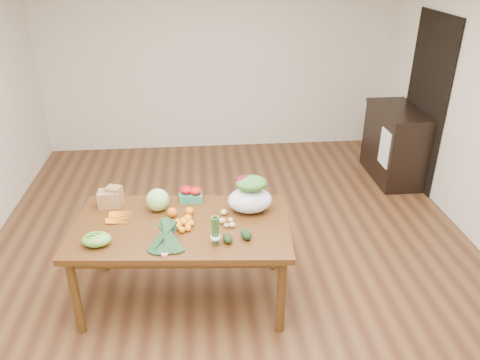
{
  "coord_description": "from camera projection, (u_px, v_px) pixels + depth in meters",
  "views": [
    {
      "loc": [
        -0.29,
        -3.69,
        2.78
      ],
      "look_at": [
        0.05,
        0.0,
        0.9
      ],
      "focal_mm": 35.0,
      "sensor_mm": 36.0,
      "label": 1
    }
  ],
  "objects": [
    {
      "name": "floor",
      "position": [
        235.0,
        263.0,
        4.56
      ],
      "size": [
        6.0,
        6.0,
        0.0
      ],
      "primitive_type": "plane",
      "color": "brown",
      "rests_on": "ground"
    },
    {
      "name": "room_walls",
      "position": [
        234.0,
        133.0,
        3.95
      ],
      "size": [
        5.02,
        6.02,
        2.7
      ],
      "color": "silver",
      "rests_on": "floor"
    },
    {
      "name": "dining_table",
      "position": [
        184.0,
        262.0,
        3.96
      ],
      "size": [
        1.83,
        1.12,
        0.75
      ],
      "primitive_type": "cube",
      "rotation": [
        0.0,
        0.0,
        -0.09
      ],
      "color": "#513013",
      "rests_on": "floor"
    },
    {
      "name": "doorway_dark",
      "position": [
        425.0,
        102.0,
        5.71
      ],
      "size": [
        0.02,
        1.0,
        2.1
      ],
      "primitive_type": "cube",
      "color": "black",
      "rests_on": "floor"
    },
    {
      "name": "cabinet",
      "position": [
        395.0,
        144.0,
        6.05
      ],
      "size": [
        0.52,
        1.02,
        0.94
      ],
      "primitive_type": "cube",
      "color": "black",
      "rests_on": "floor"
    },
    {
      "name": "dish_towel",
      "position": [
        385.0,
        148.0,
        5.72
      ],
      "size": [
        0.02,
        0.28,
        0.45
      ],
      "primitive_type": "cube",
      "color": "white",
      "rests_on": "cabinet"
    },
    {
      "name": "paper_bag",
      "position": [
        109.0,
        197.0,
        4.02
      ],
      "size": [
        0.26,
        0.23,
        0.17
      ],
      "primitive_type": null,
      "rotation": [
        0.0,
        0.0,
        -0.09
      ],
      "color": "#A16A48",
      "rests_on": "dining_table"
    },
    {
      "name": "cabbage",
      "position": [
        158.0,
        200.0,
        3.95
      ],
      "size": [
        0.19,
        0.19,
        0.19
      ],
      "primitive_type": "sphere",
      "color": "#B5D47A",
      "rests_on": "dining_table"
    },
    {
      "name": "strawberry_basket_a",
      "position": [
        186.0,
        195.0,
        4.11
      ],
      "size": [
        0.13,
        0.13,
        0.11
      ],
      "primitive_type": null,
      "rotation": [
        0.0,
        0.0,
        -0.09
      ],
      "color": "red",
      "rests_on": "dining_table"
    },
    {
      "name": "strawberry_basket_b",
      "position": [
        196.0,
        196.0,
        4.11
      ],
      "size": [
        0.12,
        0.12,
        0.1
      ],
      "primitive_type": null,
      "rotation": [
        0.0,
        0.0,
        -0.09
      ],
      "color": "red",
      "rests_on": "dining_table"
    },
    {
      "name": "orange_a",
      "position": [
        172.0,
        212.0,
        3.88
      ],
      "size": [
        0.08,
        0.08,
        0.08
      ],
      "primitive_type": "sphere",
      "color": "orange",
      "rests_on": "dining_table"
    },
    {
      "name": "orange_b",
      "position": [
        189.0,
        211.0,
        3.91
      ],
      "size": [
        0.07,
        0.07,
        0.07
      ],
      "primitive_type": "sphere",
      "color": "orange",
      "rests_on": "dining_table"
    },
    {
      "name": "orange_c",
      "position": [
        188.0,
        219.0,
        3.8
      ],
      "size": [
        0.08,
        0.08,
        0.08
      ],
      "primitive_type": "sphere",
      "color": "orange",
      "rests_on": "dining_table"
    },
    {
      "name": "mandarin_cluster",
      "position": [
        184.0,
        223.0,
        3.73
      ],
      "size": [
        0.19,
        0.19,
        0.08
      ],
      "primitive_type": null,
      "rotation": [
        0.0,
        0.0,
        -0.09
      ],
      "color": "orange",
      "rests_on": "dining_table"
    },
    {
      "name": "carrots",
      "position": [
        121.0,
        217.0,
        3.86
      ],
      "size": [
        0.24,
        0.23,
        0.03
      ],
      "primitive_type": null,
      "rotation": [
        0.0,
        0.0,
        -0.09
      ],
      "color": "orange",
      "rests_on": "dining_table"
    },
    {
      "name": "snap_pea_bag",
      "position": [
        97.0,
        239.0,
        3.51
      ],
      "size": [
        0.22,
        0.17,
        0.1
      ],
      "primitive_type": "ellipsoid",
      "color": "#63AE3A",
      "rests_on": "dining_table"
    },
    {
      "name": "kale_bunch",
      "position": [
        166.0,
        239.0,
        3.46
      ],
      "size": [
        0.35,
        0.43,
        0.16
      ],
      "primitive_type": null,
      "rotation": [
        0.0,
        0.0,
        -0.09
      ],
      "color": "black",
      "rests_on": "dining_table"
    },
    {
      "name": "asparagus_bundle",
      "position": [
        215.0,
        230.0,
        3.48
      ],
      "size": [
        0.09,
        0.12,
        0.26
      ],
      "primitive_type": null,
      "rotation": [
        0.15,
        0.0,
        -0.09
      ],
      "color": "#467033",
      "rests_on": "dining_table"
    },
    {
      "name": "potato_a",
      "position": [
        222.0,
        221.0,
        3.79
      ],
      "size": [
        0.06,
        0.05,
        0.05
      ],
      "primitive_type": "ellipsoid",
      "color": "tan",
      "rests_on": "dining_table"
    },
    {
      "name": "potato_b",
      "position": [
        227.0,
        225.0,
        3.74
      ],
      "size": [
        0.05,
        0.04,
        0.04
      ],
      "primitive_type": "ellipsoid",
      "color": "tan",
      "rests_on": "dining_table"
    },
    {
      "name": "potato_c",
      "position": [
        231.0,
        220.0,
        3.81
      ],
      "size": [
        0.05,
        0.04,
        0.04
      ],
      "primitive_type": "ellipsoid",
      "color": "tan",
      "rests_on": "dining_table"
    },
    {
      "name": "potato_d",
      "position": [
        224.0,
        212.0,
        3.91
      ],
      "size": [
        0.06,
        0.05,
        0.05
      ],
      "primitive_type": "ellipsoid",
      "color": "tan",
      "rests_on": "dining_table"
    },
    {
      "name": "potato_e",
      "position": [
        232.0,
        225.0,
        3.74
      ],
      "size": [
        0.05,
        0.05,
        0.05
      ],
      "primitive_type": "ellipsoid",
      "color": "tan",
      "rests_on": "dining_table"
    },
    {
      "name": "avocado_a",
      "position": [
        228.0,
        239.0,
        3.55
      ],
      "size": [
        0.1,
        0.12,
        0.07
      ],
      "primitive_type": "ellipsoid",
      "rotation": [
        0.0,
        0.0,
        0.3
      ],
      "color": "black",
      "rests_on": "dining_table"
    },
    {
      "name": "avocado_b",
      "position": [
        246.0,
        234.0,
        3.59
      ],
      "size": [
        0.11,
        0.13,
        0.08
      ],
      "primitive_type": "ellipsoid",
      "rotation": [
        0.0,
        0.0,
        0.3
      ],
      "color": "black",
      "rests_on": "dining_table"
    },
    {
      "name": "salad_bag",
      "position": [
        250.0,
        196.0,
        3.92
      ],
      "size": [
        0.4,
        0.31,
        0.29
      ],
      "primitive_type": null,
      "rotation": [
        0.0,
        0.0,
        -0.09
      ],
      "color": "white",
      "rests_on": "dining_table"
    }
  ]
}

